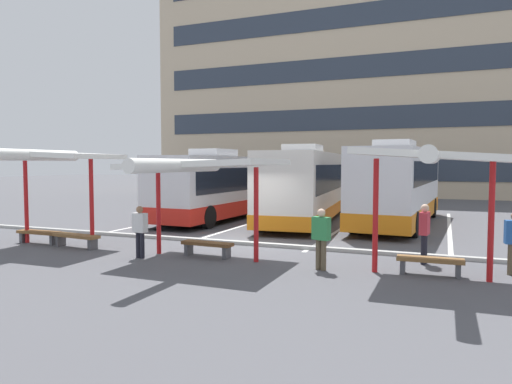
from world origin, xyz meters
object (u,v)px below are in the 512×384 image
coach_bus_2 (399,186)px  bench_0 (39,234)px  waiting_shelter_0 (51,157)px  waiting_passenger_1 (321,235)px  waiting_shelter_1 (200,166)px  coach_bus_1 (309,186)px  waiting_passenger_2 (140,229)px  waiting_passenger_0 (424,229)px  coach_bus_0 (227,186)px  waiting_shelter_2 (432,159)px  bench_2 (207,246)px  bench_1 (76,238)px  bench_3 (430,262)px

coach_bus_2 → bench_0: coach_bus_2 is taller
waiting_shelter_0 → waiting_passenger_1: (9.27, -0.01, -2.08)m
waiting_shelter_1 → coach_bus_1: bearing=87.7°
coach_bus_2 → waiting_passenger_2: coach_bus_2 is taller
waiting_passenger_0 → bench_0: bearing=-173.1°
coach_bus_0 → waiting_shelter_2: bearing=-44.3°
coach_bus_0 → waiting_shelter_0: bearing=-100.1°
coach_bus_0 → waiting_passenger_1: size_ratio=7.07×
waiting_shelter_1 → bench_2: bearing=90.0°
waiting_shelter_0 → waiting_passenger_1: waiting_shelter_0 is taller
coach_bus_1 → waiting_passenger_2: size_ratio=7.63×
bench_0 → bench_2: 6.56m
waiting_shelter_0 → bench_1: (0.90, 0.12, -2.67)m
waiting_passenger_1 → coach_bus_0: bearing=126.9°
coach_bus_0 → bench_0: size_ratio=6.74×
coach_bus_0 → bench_1: coach_bus_0 is taller
bench_1 → waiting_shelter_0: bearing=-172.3°
waiting_shelter_0 → bench_0: (-0.90, 0.26, -2.68)m
coach_bus_2 → waiting_shelter_0: size_ratio=2.51×
coach_bus_0 → waiting_shelter_1: size_ratio=2.20×
waiting_shelter_1 → waiting_passenger_2: waiting_shelter_1 is taller
waiting_passenger_0 → waiting_passenger_1: (-2.48, -1.80, -0.04)m
waiting_shelter_0 → waiting_passenger_0: (11.75, 1.80, -2.04)m
bench_3 → waiting_passenger_1: 2.78m
coach_bus_0 → waiting_shelter_1: (3.89, -9.93, 1.10)m
waiting_shelter_2 → coach_bus_0: bearing=135.7°
coach_bus_1 → bench_0: 12.22m
coach_bus_0 → waiting_shelter_0: coach_bus_0 is taller
waiting_passenger_2 → waiting_passenger_0: bearing=16.1°
waiting_shelter_0 → waiting_shelter_2: size_ratio=1.03×
waiting_passenger_1 → bench_3: bearing=9.5°
coach_bus_2 → bench_1: bearing=-132.4°
bench_2 → bench_3: (6.29, 0.01, -0.00)m
coach_bus_2 → waiting_passenger_0: bearing=-80.4°
waiting_shelter_1 → bench_3: bearing=3.8°
waiting_shelter_2 → bench_3: (-0.00, 0.39, -2.59)m
bench_1 → bench_3: 11.05m
coach_bus_1 → waiting_shelter_0: bearing=-120.7°
coach_bus_0 → waiting_shelter_2: coach_bus_0 is taller
waiting_shelter_2 → waiting_passenger_2: waiting_shelter_2 is taller
bench_2 → waiting_passenger_1: bearing=-6.9°
coach_bus_0 → waiting_passenger_2: size_ratio=7.41×
coach_bus_0 → coach_bus_2: size_ratio=1.06×
waiting_shelter_0 → bench_2: bearing=4.3°
waiting_shelter_2 → waiting_passenger_2: size_ratio=2.72×
waiting_passenger_2 → waiting_passenger_1: bearing=5.0°
bench_2 → bench_3: size_ratio=1.02×
coach_bus_0 → waiting_passenger_2: 10.67m
waiting_shelter_0 → waiting_passenger_0: bearing=8.7°
waiting_shelter_2 → waiting_passenger_2: bearing=-176.3°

